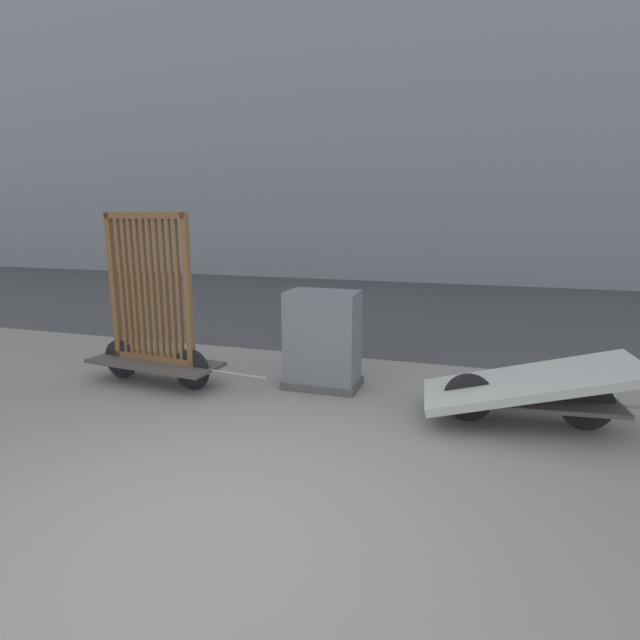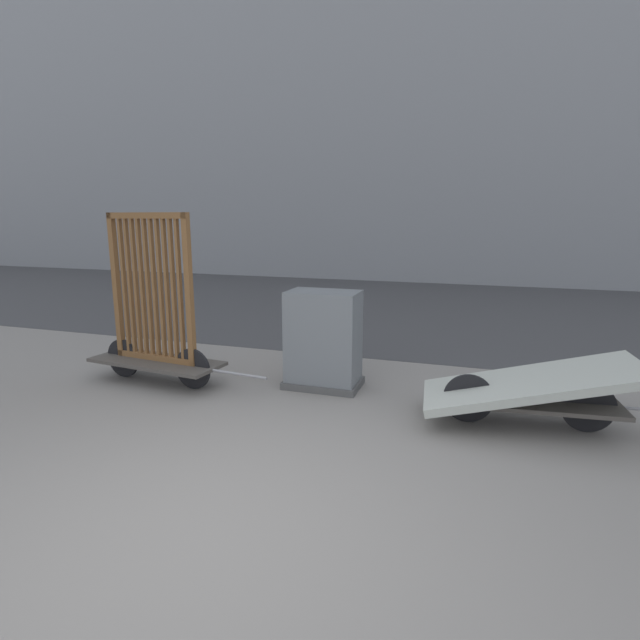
% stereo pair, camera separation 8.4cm
% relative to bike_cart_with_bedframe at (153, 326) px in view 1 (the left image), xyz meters
% --- Properties ---
extents(ground_plane, '(60.00, 60.00, 0.00)m').
position_rel_bike_cart_with_bedframe_xyz_m(ground_plane, '(2.07, -2.52, -0.71)').
color(ground_plane, gray).
extents(road_strip, '(56.00, 8.46, 0.01)m').
position_rel_bike_cart_with_bedframe_xyz_m(road_strip, '(2.07, 6.03, -0.70)').
color(road_strip, '#424244').
rests_on(road_strip, ground_plane).
extents(building_facade, '(48.00, 4.00, 11.38)m').
position_rel_bike_cart_with_bedframe_xyz_m(building_facade, '(2.07, 12.26, 4.98)').
color(building_facade, gray).
rests_on(building_facade, ground_plane).
extents(bike_cart_with_bedframe, '(2.37, 0.77, 2.02)m').
position_rel_bike_cart_with_bedframe_xyz_m(bike_cart_with_bedframe, '(0.00, 0.00, 0.00)').
color(bike_cart_with_bedframe, '#4C4742').
rests_on(bike_cart_with_bedframe, ground_plane).
extents(bike_cart_with_mattress, '(2.52, 1.07, 0.70)m').
position_rel_bike_cart_with_bedframe_xyz_m(bike_cart_with_mattress, '(4.14, 0.00, -0.33)').
color(bike_cart_with_mattress, '#4C4742').
rests_on(bike_cart_with_mattress, ground_plane).
extents(utility_cabinet, '(0.88, 0.57, 1.14)m').
position_rel_bike_cart_with_bedframe_xyz_m(utility_cabinet, '(1.95, 0.50, -0.18)').
color(utility_cabinet, '#4C4C4C').
rests_on(utility_cabinet, ground_plane).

